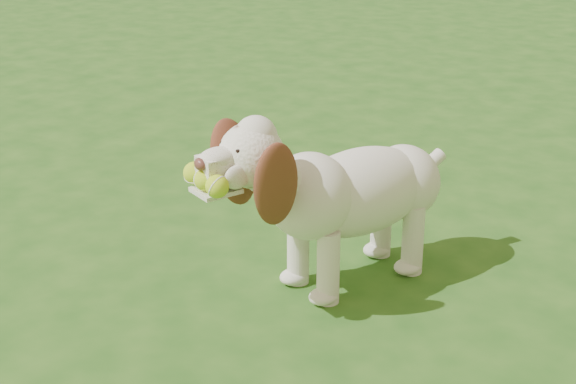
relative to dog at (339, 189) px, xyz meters
The scene contains 2 objects.
ground 0.57m from the dog, behind, with size 80.00×80.00×0.00m, color #204E16.
dog is the anchor object (origin of this frame).
Camera 1 is at (1.96, -2.46, 1.57)m, focal length 55.00 mm.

